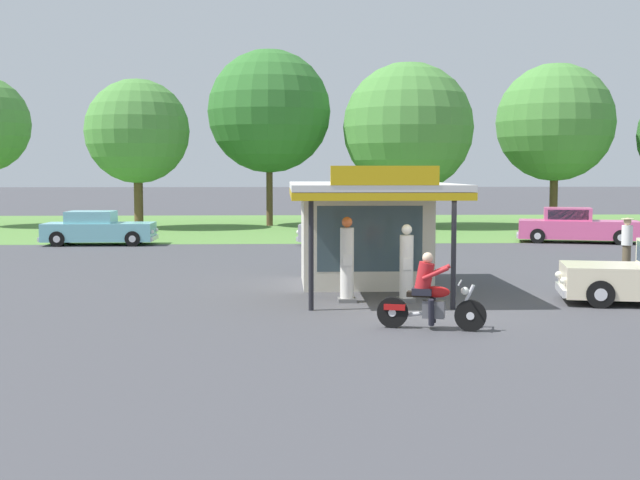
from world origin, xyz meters
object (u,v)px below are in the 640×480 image
gas_pump_nearside (347,263)px  parked_car_back_row_far_left (360,230)px  parked_car_second_row_spare (98,229)px  parked_car_back_row_centre_left (576,227)px  gas_pump_offside (406,266)px  bystander_chatting_near_pumps (627,243)px  motorcycle_with_rider (429,298)px

gas_pump_nearside → parked_car_back_row_far_left: gas_pump_nearside is taller
parked_car_second_row_spare → parked_car_back_row_centre_left: size_ratio=0.88×
gas_pump_nearside → parked_car_back_row_far_left: size_ratio=0.38×
parked_car_back_row_far_left → gas_pump_offside: bearing=-91.1°
gas_pump_nearside → parked_car_second_row_spare: gas_pump_nearside is taller
parked_car_second_row_spare → bystander_chatting_near_pumps: bearing=-30.1°
parked_car_back_row_centre_left → parked_car_back_row_far_left: bearing=-174.4°
bystander_chatting_near_pumps → gas_pump_offside: bearing=-145.0°
gas_pump_nearside → motorcycle_with_rider: (1.41, -3.64, -0.31)m
bystander_chatting_near_pumps → parked_car_back_row_far_left: bearing=126.3°
gas_pump_nearside → motorcycle_with_rider: 3.92m
parked_car_back_row_centre_left → gas_pump_offside: bearing=-121.3°
gas_pump_offside → parked_car_second_row_spare: gas_pump_offside is taller
parked_car_second_row_spare → parked_car_back_row_centre_left: parked_car_back_row_centre_left is taller
parked_car_back_row_centre_left → bystander_chatting_near_pumps: size_ratio=3.20×
motorcycle_with_rider → bystander_chatting_near_pumps: size_ratio=1.23×
gas_pump_offside → parked_car_back_row_centre_left: (10.14, 16.67, -0.16)m
parked_car_second_row_spare → bystander_chatting_near_pumps: bystander_chatting_near_pumps is taller
parked_car_back_row_far_left → parked_car_back_row_centre_left: 9.90m
parked_car_second_row_spare → parked_car_back_row_centre_left: (21.28, 0.23, 0.03)m
gas_pump_nearside → bystander_chatting_near_pumps: gas_pump_nearside is taller
motorcycle_with_rider → bystander_chatting_near_pumps: (7.87, 9.11, 0.29)m
motorcycle_with_rider → bystander_chatting_near_pumps: bearing=49.2°
gas_pump_offside → parked_car_back_row_far_left: (0.29, 15.70, -0.22)m
parked_car_back_row_far_left → motorcycle_with_rider: bearing=-91.0°
parked_car_back_row_centre_left → bystander_chatting_near_pumps: bystander_chatting_near_pumps is taller
motorcycle_with_rider → parked_car_back_row_centre_left: motorcycle_with_rider is taller
gas_pump_offside → motorcycle_with_rider: (-0.06, -3.64, -0.22)m
parked_car_back_row_far_left → parked_car_back_row_centre_left: (9.85, 0.97, 0.05)m
gas_pump_offside → parked_car_second_row_spare: (-11.15, 16.44, -0.19)m
motorcycle_with_rider → parked_car_back_row_far_left: (0.35, 19.35, 0.00)m
parked_car_second_row_spare → parked_car_back_row_centre_left: bearing=0.6°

